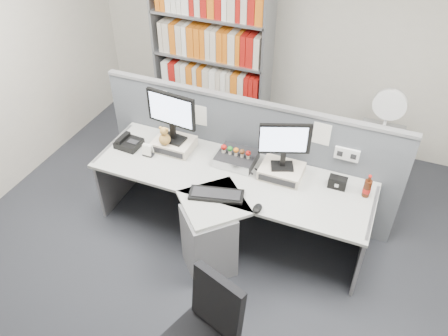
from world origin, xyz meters
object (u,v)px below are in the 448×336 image
at_px(mouse, 258,208).
at_px(desk_fan, 389,108).
at_px(office_chair, 205,336).
at_px(shelving_unit, 212,59).
at_px(filing_cabinet, 374,163).
at_px(desktop_pc, 237,158).
at_px(cola_bottle, 367,188).
at_px(desk_phone, 128,143).
at_px(monitor_left, 171,113).
at_px(desk_calendar, 148,151).
at_px(speaker, 338,183).
at_px(keyboard, 216,195).
at_px(monitor_right, 284,142).
at_px(desk, 222,210).

bearing_deg(mouse, desk_fan, 61.81).
height_order(desk_fan, office_chair, desk_fan).
relative_size(mouse, shelving_unit, 0.06).
height_order(mouse, shelving_unit, shelving_unit).
bearing_deg(filing_cabinet, desktop_pc, -140.84).
height_order(mouse, cola_bottle, cola_bottle).
bearing_deg(desk_phone, monitor_left, 17.83).
relative_size(mouse, desk_calendar, 0.96).
relative_size(desk_phone, office_chair, 0.24).
xyz_separation_m(desk_calendar, speaker, (1.78, 0.23, 0.00)).
distance_m(keyboard, desk_calendar, 0.89).
distance_m(monitor_right, mouse, 0.63).
relative_size(cola_bottle, filing_cabinet, 0.32).
relative_size(monitor_left, desk_calendar, 4.15).
bearing_deg(desk_fan, filing_cabinet, 90.00).
height_order(desk, mouse, mouse).
height_order(speaker, office_chair, office_chair).
relative_size(monitor_right, speaker, 2.90).
distance_m(desk_phone, shelving_unit, 1.63).
height_order(desk_phone, shelving_unit, shelving_unit).
bearing_deg(speaker, keyboard, -151.35).
relative_size(monitor_left, filing_cabinet, 0.73).
xyz_separation_m(monitor_left, shelving_unit, (-0.23, 1.46, -0.15)).
relative_size(mouse, filing_cabinet, 0.17).
distance_m(desk, speaker, 1.07).
bearing_deg(desk, keyboard, -95.12).
bearing_deg(monitor_left, cola_bottle, 0.49).
xyz_separation_m(desk, monitor_right, (0.43, 0.38, 0.64)).
bearing_deg(monitor_left, desk_phone, -162.17).
distance_m(monitor_left, desktop_pc, 0.74).
bearing_deg(mouse, desktop_pc, 126.52).
distance_m(monitor_left, office_chair, 2.04).
xyz_separation_m(monitor_right, filing_cabinet, (0.77, 1.02, -0.74)).
xyz_separation_m(desktop_pc, mouse, (0.40, -0.54, -0.03)).
bearing_deg(office_chair, cola_bottle, 64.27).
bearing_deg(cola_bottle, speaker, 175.89).
bearing_deg(office_chair, keyboard, 109.33).
height_order(desk_calendar, filing_cabinet, desk_calendar).
xyz_separation_m(mouse, desk_fan, (0.82, 1.53, 0.30)).
relative_size(monitor_right, office_chair, 0.46).
height_order(desk_calendar, cola_bottle, cola_bottle).
distance_m(desk_calendar, cola_bottle, 2.05).
bearing_deg(monitor_left, mouse, -26.10).
bearing_deg(mouse, monitor_left, 153.90).
bearing_deg(shelving_unit, desk_fan, -12.08).
bearing_deg(desk_phone, cola_bottle, 3.90).
distance_m(desk, office_chair, 1.31).
relative_size(monitor_left, keyboard, 1.02).
bearing_deg(cola_bottle, desk_fan, 89.31).
bearing_deg(cola_bottle, shelving_unit, 145.24).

